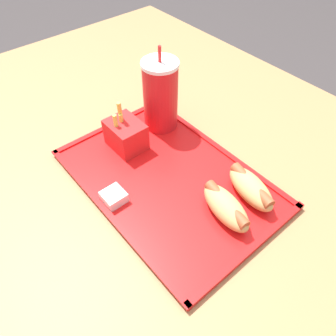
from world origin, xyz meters
name	(u,v)px	position (x,y,z in m)	size (l,w,h in m)	color
ground_plane	(163,305)	(0.00, 0.00, 0.00)	(8.00, 8.00, 0.00)	#383333
dining_table	(162,258)	(0.00, 0.00, 0.39)	(1.47, 1.09, 0.77)	olive
food_tray	(168,179)	(0.03, 0.00, 0.78)	(0.45, 0.30, 0.01)	red
soda_cup	(160,95)	(-0.11, 0.10, 0.87)	(0.08, 0.08, 0.20)	red
hot_dog_far	(251,188)	(0.17, 0.09, 0.81)	(0.13, 0.07, 0.04)	tan
hot_dog_near	(226,207)	(0.17, 0.02, 0.81)	(0.13, 0.07, 0.04)	tan
fries_carton	(126,134)	(-0.10, -0.01, 0.82)	(0.08, 0.07, 0.11)	red
sauce_cup_mayo	(114,196)	(0.01, -0.12, 0.79)	(0.04, 0.04, 0.02)	silver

